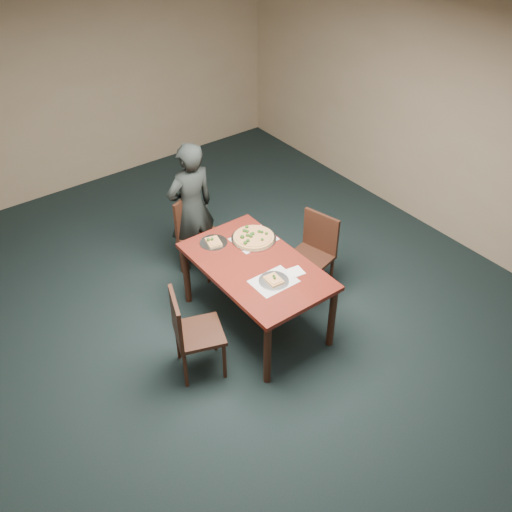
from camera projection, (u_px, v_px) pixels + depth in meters
ground at (259, 344)px, 5.65m from camera, size 8.00×8.00×0.00m
room_shell at (259, 193)px, 4.59m from camera, size 8.00×8.00×8.00m
dining_table at (256, 272)px, 5.50m from camera, size 0.90×1.50×0.75m
chair_far at (196, 230)px, 6.31m from camera, size 0.55×0.55×0.91m
chair_left at (190, 330)px, 5.08m from camera, size 0.54×0.54×0.91m
chair_right at (314, 250)px, 6.02m from camera, size 0.51×0.51×0.91m
diner at (191, 208)px, 6.19m from camera, size 0.57×0.38×1.54m
placemat_main at (254, 239)px, 5.77m from camera, size 0.42×0.32×0.00m
placemat_near at (274, 281)px, 5.25m from camera, size 0.40×0.30×0.00m
pizza_pan at (253, 237)px, 5.76m from camera, size 0.46×0.46×0.07m
slice_plate_near at (274, 280)px, 5.24m from camera, size 0.28×0.28×0.05m
slice_plate_far at (213, 242)px, 5.71m from camera, size 0.28×0.28×0.06m
napkin at (296, 272)px, 5.35m from camera, size 0.16×0.16×0.01m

